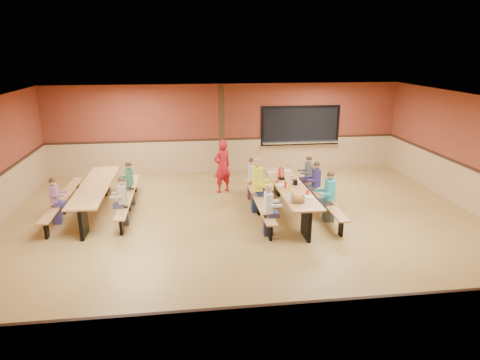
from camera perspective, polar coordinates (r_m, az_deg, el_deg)
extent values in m
plane|color=olive|center=(10.37, 0.92, -6.32)|extent=(12.00, 12.00, 0.00)
cube|color=brown|center=(14.71, -1.88, 6.88)|extent=(12.00, 0.04, 3.00)
cube|color=brown|center=(5.32, 9.00, -12.81)|extent=(12.00, 0.04, 3.00)
cube|color=white|center=(9.57, 1.01, 10.38)|extent=(12.00, 10.00, 0.04)
cube|color=black|center=(15.14, 8.05, 7.21)|extent=(2.60, 0.06, 1.20)
cube|color=silver|center=(15.16, 8.05, 5.03)|extent=(2.70, 0.28, 0.06)
cube|color=#301F10|center=(14.10, -2.45, 6.43)|extent=(0.18, 0.18, 3.00)
cube|color=#B68148|center=(11.08, 6.72, -0.87)|extent=(0.75, 3.60, 0.04)
cube|color=black|center=(9.81, 8.82, -5.72)|extent=(0.08, 0.60, 0.70)
cube|color=black|center=(12.63, 4.98, -0.30)|extent=(0.08, 0.60, 0.70)
cube|color=#B68148|center=(11.01, 2.49, -2.48)|extent=(0.26, 3.60, 0.04)
cube|color=black|center=(11.09, 2.48, -3.57)|extent=(0.06, 0.18, 0.41)
cube|color=#B68148|center=(11.40, 10.70, -2.07)|extent=(0.26, 3.60, 0.04)
cube|color=black|center=(11.47, 10.64, -3.14)|extent=(0.06, 0.18, 0.41)
cube|color=#B68148|center=(11.70, -18.76, -0.71)|extent=(0.75, 3.60, 0.04)
cube|color=black|center=(10.40, -20.13, -5.27)|extent=(0.08, 0.60, 0.70)
cube|color=black|center=(13.26, -17.39, -0.19)|extent=(0.08, 0.60, 0.70)
cube|color=#B68148|center=(11.98, -22.50, -2.16)|extent=(0.26, 3.60, 0.04)
cube|color=black|center=(12.05, -22.37, -3.17)|extent=(0.06, 0.18, 0.41)
cube|color=#B68148|center=(11.65, -14.65, -1.91)|extent=(0.26, 3.60, 0.04)
cube|color=black|center=(11.72, -14.57, -2.95)|extent=(0.06, 0.18, 0.41)
imported|color=#B5141E|center=(12.63, -2.38, 1.82)|extent=(0.69, 0.61, 1.58)
cylinder|color=red|center=(11.91, 5.50, 1.12)|extent=(0.16, 0.16, 0.22)
cube|color=black|center=(11.16, 7.36, -0.31)|extent=(0.10, 0.14, 0.13)
cylinder|color=yellow|center=(10.62, 6.54, -1.09)|extent=(0.06, 0.06, 0.17)
cylinder|color=#B2140F|center=(10.88, 6.07, -0.61)|extent=(0.06, 0.06, 0.17)
cube|color=black|center=(11.59, 5.54, 0.24)|extent=(0.16, 0.16, 0.06)
cube|color=#B68148|center=(11.51, 5.58, 1.57)|extent=(0.02, 0.09, 0.50)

